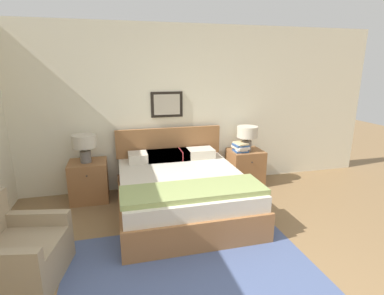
{
  "coord_description": "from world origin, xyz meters",
  "views": [
    {
      "loc": [
        -0.87,
        -1.46,
        1.95
      ],
      "look_at": [
        -0.03,
        1.8,
        1.04
      ],
      "focal_mm": 28.0,
      "sensor_mm": 36.0,
      "label": 1
    }
  ],
  "objects_px": {
    "armchair": "(15,255)",
    "nightstand_by_door": "(245,167)",
    "nightstand_near_window": "(89,181)",
    "table_lamp_near_window": "(84,144)",
    "table_lamp_by_door": "(247,134)",
    "bed": "(182,191)"
  },
  "relations": [
    {
      "from": "armchair",
      "to": "table_lamp_by_door",
      "type": "height_order",
      "value": "table_lamp_by_door"
    },
    {
      "from": "armchair",
      "to": "table_lamp_near_window",
      "type": "xyz_separation_m",
      "value": [
        0.52,
        1.68,
        0.62
      ]
    },
    {
      "from": "nightstand_near_window",
      "to": "armchair",
      "type": "bearing_deg",
      "value": -107.55
    },
    {
      "from": "armchair",
      "to": "nightstand_near_window",
      "type": "xyz_separation_m",
      "value": [
        0.54,
        1.7,
        0.03
      ]
    },
    {
      "from": "bed",
      "to": "nightstand_near_window",
      "type": "height_order",
      "value": "bed"
    },
    {
      "from": "table_lamp_near_window",
      "to": "table_lamp_by_door",
      "type": "bearing_deg",
      "value": 0.0
    },
    {
      "from": "bed",
      "to": "table_lamp_near_window",
      "type": "bearing_deg",
      "value": 151.24
    },
    {
      "from": "table_lamp_by_door",
      "to": "nightstand_by_door",
      "type": "bearing_deg",
      "value": 96.34
    },
    {
      "from": "table_lamp_near_window",
      "to": "table_lamp_by_door",
      "type": "relative_size",
      "value": 1.0
    },
    {
      "from": "table_lamp_near_window",
      "to": "nightstand_near_window",
      "type": "bearing_deg",
      "value": 53.81
    },
    {
      "from": "armchair",
      "to": "nightstand_by_door",
      "type": "distance_m",
      "value": 3.5
    },
    {
      "from": "nightstand_near_window",
      "to": "table_lamp_by_door",
      "type": "relative_size",
      "value": 1.47
    },
    {
      "from": "bed",
      "to": "nightstand_near_window",
      "type": "relative_size",
      "value": 3.28
    },
    {
      "from": "nightstand_near_window",
      "to": "nightstand_by_door",
      "type": "xyz_separation_m",
      "value": [
        2.53,
        0.0,
        0.0
      ]
    },
    {
      "from": "armchair",
      "to": "nightstand_by_door",
      "type": "height_order",
      "value": "armchair"
    },
    {
      "from": "table_lamp_by_door",
      "to": "bed",
      "type": "bearing_deg",
      "value": -151.09
    },
    {
      "from": "nightstand_near_window",
      "to": "nightstand_by_door",
      "type": "height_order",
      "value": "same"
    },
    {
      "from": "bed",
      "to": "table_lamp_near_window",
      "type": "relative_size",
      "value": 4.81
    },
    {
      "from": "nightstand_by_door",
      "to": "bed",
      "type": "bearing_deg",
      "value": -150.43
    },
    {
      "from": "table_lamp_near_window",
      "to": "bed",
      "type": "bearing_deg",
      "value": -28.76
    },
    {
      "from": "table_lamp_by_door",
      "to": "table_lamp_near_window",
      "type": "bearing_deg",
      "value": 180.0
    },
    {
      "from": "bed",
      "to": "table_lamp_near_window",
      "type": "xyz_separation_m",
      "value": [
        -1.27,
        0.7,
        0.58
      ]
    }
  ]
}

